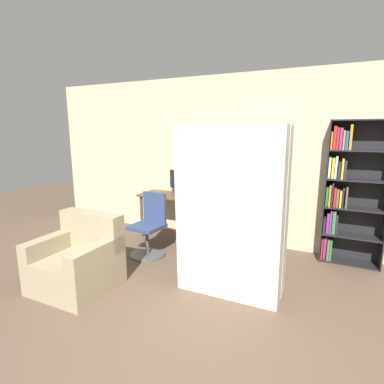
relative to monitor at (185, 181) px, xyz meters
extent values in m
plane|color=brown|center=(1.24, -2.65, -0.98)|extent=(16.00, 16.00, 0.00)
cube|color=#C6B793|center=(1.24, 0.13, 0.37)|extent=(8.00, 0.06, 2.70)
cube|color=brown|center=(0.01, -0.17, -0.24)|extent=(1.47, 0.55, 0.03)
cylinder|color=brown|center=(-0.66, -0.39, -0.62)|extent=(0.05, 0.05, 0.73)
cylinder|color=brown|center=(0.68, -0.39, -0.62)|extent=(0.05, 0.05, 0.73)
cylinder|color=brown|center=(-0.66, 0.04, -0.62)|extent=(0.05, 0.05, 0.73)
cylinder|color=brown|center=(0.68, 0.04, -0.62)|extent=(0.05, 0.05, 0.73)
cylinder|color=black|center=(0.00, 0.00, -0.22)|extent=(0.17, 0.17, 0.02)
cylinder|color=black|center=(0.00, 0.00, -0.17)|extent=(0.04, 0.04, 0.08)
cube|color=black|center=(0.00, 0.00, 0.02)|extent=(0.61, 0.02, 0.32)
cube|color=black|center=(0.00, 0.00, 0.02)|extent=(0.58, 0.03, 0.29)
cylinder|color=#4C4C51|center=(-0.11, -1.05, -0.97)|extent=(0.52, 0.52, 0.03)
cylinder|color=#4C4C51|center=(-0.11, -1.05, -0.76)|extent=(0.05, 0.05, 0.39)
cube|color=navy|center=(-0.11, -1.05, -0.54)|extent=(0.47, 0.47, 0.05)
cube|color=navy|center=(-0.10, -0.85, -0.29)|extent=(0.40, 0.07, 0.45)
cube|color=black|center=(2.21, -0.05, 0.00)|extent=(0.02, 0.31, 1.97)
cube|color=black|center=(2.59, 0.10, 0.00)|extent=(0.77, 0.02, 1.97)
cube|color=black|center=(2.59, -0.05, -0.98)|extent=(0.74, 0.28, 0.02)
cube|color=black|center=(2.59, -0.05, -0.58)|extent=(0.74, 0.28, 0.02)
cube|color=black|center=(2.59, -0.05, -0.19)|extent=(0.74, 0.28, 0.02)
cube|color=black|center=(2.59, -0.05, 0.20)|extent=(0.74, 0.28, 0.02)
cube|color=black|center=(2.59, -0.05, 0.59)|extent=(0.74, 0.28, 0.02)
cube|color=black|center=(2.59, -0.05, 0.98)|extent=(0.74, 0.28, 0.02)
cube|color=red|center=(2.24, -0.06, -0.82)|extent=(0.02, 0.19, 0.30)
cube|color=#7A2D84|center=(2.28, -0.03, -0.81)|extent=(0.04, 0.16, 0.32)
cube|color=brown|center=(2.32, -0.05, -0.82)|extent=(0.03, 0.21, 0.30)
cube|color=#287A38|center=(2.36, -0.05, -0.82)|extent=(0.02, 0.19, 0.29)
cube|color=#232328|center=(2.24, -0.09, -0.46)|extent=(0.03, 0.19, 0.22)
cube|color=#7A2D84|center=(2.29, -0.05, -0.43)|extent=(0.03, 0.17, 0.29)
cube|color=#7A2D84|center=(2.32, -0.07, -0.41)|extent=(0.02, 0.16, 0.33)
cube|color=#287A38|center=(2.36, -0.06, -0.41)|extent=(0.04, 0.16, 0.34)
cube|color=#232328|center=(2.40, -0.02, -0.44)|extent=(0.03, 0.20, 0.27)
cube|color=#287A38|center=(2.25, -0.05, -0.05)|extent=(0.03, 0.16, 0.26)
cube|color=orange|center=(2.28, -0.09, -0.04)|extent=(0.02, 0.16, 0.30)
cube|color=#232328|center=(2.31, -0.04, -0.02)|extent=(0.02, 0.23, 0.33)
cube|color=red|center=(2.34, -0.04, -0.05)|extent=(0.03, 0.19, 0.26)
cube|color=brown|center=(2.38, -0.05, -0.06)|extent=(0.03, 0.19, 0.24)
cube|color=gold|center=(2.42, -0.06, -0.07)|extent=(0.02, 0.20, 0.22)
cube|color=#232328|center=(2.45, -0.01, -0.05)|extent=(0.03, 0.16, 0.27)
cube|color=brown|center=(2.48, -0.07, -0.04)|extent=(0.02, 0.20, 0.29)
cube|color=silver|center=(2.24, -0.01, 0.35)|extent=(0.03, 0.16, 0.29)
cube|color=gold|center=(2.29, -0.03, 0.35)|extent=(0.03, 0.19, 0.28)
cube|color=silver|center=(2.33, -0.03, 0.36)|extent=(0.03, 0.20, 0.30)
cube|color=#232328|center=(2.36, -0.07, 0.32)|extent=(0.04, 0.21, 0.23)
cube|color=gold|center=(2.40, -0.06, 0.34)|extent=(0.02, 0.23, 0.27)
cube|color=#232328|center=(2.44, -0.07, 0.33)|extent=(0.03, 0.18, 0.25)
cube|color=orange|center=(2.24, -0.04, 0.71)|extent=(0.02, 0.22, 0.24)
cube|color=red|center=(2.27, -0.05, 0.75)|extent=(0.04, 0.22, 0.31)
cube|color=red|center=(2.31, -0.07, 0.74)|extent=(0.03, 0.19, 0.29)
cube|color=#7A2D84|center=(2.35, -0.06, 0.74)|extent=(0.04, 0.18, 0.28)
cube|color=orange|center=(2.39, -0.08, 0.72)|extent=(0.02, 0.20, 0.25)
cube|color=#1E4C9E|center=(2.42, -0.07, 0.72)|extent=(0.03, 0.22, 0.24)
cube|color=orange|center=(2.46, -0.05, 0.76)|extent=(0.03, 0.22, 0.33)
cube|color=beige|center=(1.31, -1.63, -0.04)|extent=(1.15, 0.30, 1.89)
cube|color=beige|center=(1.88, -1.63, -0.04)|extent=(0.01, 0.30, 1.85)
cube|color=beige|center=(1.31, -1.36, -0.04)|extent=(1.15, 0.29, 1.89)
cube|color=beige|center=(1.88, -1.36, -0.04)|extent=(0.01, 0.29, 1.85)
cube|color=gray|center=(-0.34, -2.21, -0.78)|extent=(0.85, 0.80, 0.40)
cube|color=gray|center=(-0.34, -1.91, -0.36)|extent=(0.85, 0.20, 0.45)
cube|color=gray|center=(-0.68, -2.21, -0.48)|extent=(0.16, 0.80, 0.20)
cube|color=gray|center=(0.01, -2.21, -0.48)|extent=(0.16, 0.80, 0.20)
camera|label=1|loc=(2.28, -4.56, 0.83)|focal=28.00mm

